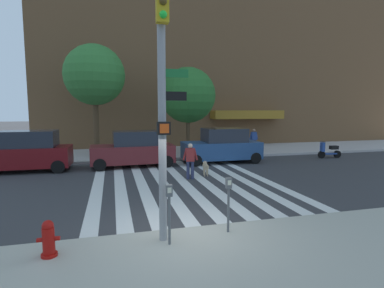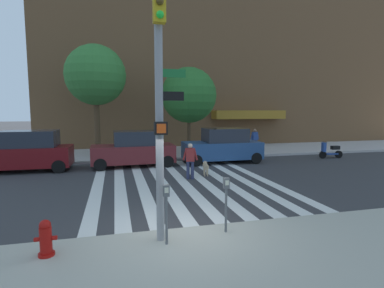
{
  "view_description": "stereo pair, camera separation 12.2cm",
  "coord_description": "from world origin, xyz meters",
  "px_view_note": "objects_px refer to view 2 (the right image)",
  "views": [
    {
      "loc": [
        -1.75,
        -7.26,
        3.14
      ],
      "look_at": [
        1.8,
        6.13,
        1.58
      ],
      "focal_mm": 28.35,
      "sensor_mm": 36.0,
      "label": 1
    },
    {
      "loc": [
        -1.63,
        -7.29,
        3.14
      ],
      "look_at": [
        1.8,
        6.13,
        1.58
      ],
      "focal_mm": 28.35,
      "sensor_mm": 36.0,
      "label": 2
    }
  ],
  "objects_px": {
    "street_tree_nearest": "(96,75)",
    "traffic_light_pole": "(160,93)",
    "parking_meter_curbside": "(166,206)",
    "parking_meter_second_along": "(226,197)",
    "street_tree_middle": "(189,95)",
    "pedestrian_dog_walker": "(190,159)",
    "fire_hydrant": "(46,238)",
    "parked_scooter": "(331,151)",
    "parked_car_near_curb": "(27,152)",
    "parked_car_third_in_line": "(223,146)",
    "dog_on_leash": "(206,166)",
    "parked_car_behind_first": "(134,150)",
    "pedestrian_bystander": "(255,139)"
  },
  "relations": [
    {
      "from": "street_tree_nearest",
      "to": "traffic_light_pole",
      "type": "bearing_deg",
      "value": -81.53
    },
    {
      "from": "parking_meter_curbside",
      "to": "parking_meter_second_along",
      "type": "height_order",
      "value": "same"
    },
    {
      "from": "street_tree_middle",
      "to": "pedestrian_dog_walker",
      "type": "distance_m",
      "value": 7.87
    },
    {
      "from": "fire_hydrant",
      "to": "street_tree_nearest",
      "type": "distance_m",
      "value": 14.89
    },
    {
      "from": "parking_meter_curbside",
      "to": "parked_scooter",
      "type": "bearing_deg",
      "value": 39.3
    },
    {
      "from": "parked_car_near_curb",
      "to": "parking_meter_curbside",
      "type": "bearing_deg",
      "value": -62.73
    },
    {
      "from": "traffic_light_pole",
      "to": "parked_car_third_in_line",
      "type": "relative_size",
      "value": 1.26
    },
    {
      "from": "parked_car_near_curb",
      "to": "street_tree_middle",
      "type": "distance_m",
      "value": 10.34
    },
    {
      "from": "street_tree_middle",
      "to": "dog_on_leash",
      "type": "bearing_deg",
      "value": -96.51
    },
    {
      "from": "traffic_light_pole",
      "to": "pedestrian_dog_walker",
      "type": "bearing_deg",
      "value": 70.52
    },
    {
      "from": "fire_hydrant",
      "to": "parked_car_third_in_line",
      "type": "distance_m",
      "value": 13.02
    },
    {
      "from": "street_tree_middle",
      "to": "dog_on_leash",
      "type": "xyz_separation_m",
      "value": [
        -0.73,
        -6.42,
        -3.69
      ]
    },
    {
      "from": "dog_on_leash",
      "to": "parked_car_behind_first",
      "type": "bearing_deg",
      "value": 134.61
    },
    {
      "from": "pedestrian_dog_walker",
      "to": "fire_hydrant",
      "type": "bearing_deg",
      "value": -125.25
    },
    {
      "from": "traffic_light_pole",
      "to": "parked_scooter",
      "type": "relative_size",
      "value": 3.55
    },
    {
      "from": "parked_scooter",
      "to": "parking_meter_curbside",
      "type": "bearing_deg",
      "value": -140.7
    },
    {
      "from": "parked_car_near_curb",
      "to": "parked_scooter",
      "type": "xyz_separation_m",
      "value": [
        18.05,
        -0.28,
        -0.54
      ]
    },
    {
      "from": "fire_hydrant",
      "to": "dog_on_leash",
      "type": "xyz_separation_m",
      "value": [
        5.64,
        7.27,
        -0.08
      ]
    },
    {
      "from": "traffic_light_pole",
      "to": "dog_on_leash",
      "type": "distance_m",
      "value": 8.41
    },
    {
      "from": "street_tree_middle",
      "to": "parked_car_behind_first",
      "type": "bearing_deg",
      "value": -141.02
    },
    {
      "from": "traffic_light_pole",
      "to": "parking_meter_second_along",
      "type": "height_order",
      "value": "traffic_light_pole"
    },
    {
      "from": "parked_car_third_in_line",
      "to": "dog_on_leash",
      "type": "distance_m",
      "value": 3.86
    },
    {
      "from": "parking_meter_curbside",
      "to": "street_tree_middle",
      "type": "relative_size",
      "value": 0.23
    },
    {
      "from": "parking_meter_curbside",
      "to": "parked_car_behind_first",
      "type": "bearing_deg",
      "value": 90.28
    },
    {
      "from": "street_tree_nearest",
      "to": "pedestrian_dog_walker",
      "type": "height_order",
      "value": "street_tree_nearest"
    },
    {
      "from": "parking_meter_second_along",
      "to": "parked_car_third_in_line",
      "type": "relative_size",
      "value": 0.3
    },
    {
      "from": "parked_scooter",
      "to": "street_tree_nearest",
      "type": "bearing_deg",
      "value": 165.34
    },
    {
      "from": "parked_car_behind_first",
      "to": "pedestrian_bystander",
      "type": "distance_m",
      "value": 9.22
    },
    {
      "from": "parked_car_behind_first",
      "to": "parked_car_third_in_line",
      "type": "relative_size",
      "value": 0.99
    },
    {
      "from": "parked_scooter",
      "to": "pedestrian_dog_walker",
      "type": "bearing_deg",
      "value": -161.16
    },
    {
      "from": "dog_on_leash",
      "to": "fire_hydrant",
      "type": "bearing_deg",
      "value": -127.81
    },
    {
      "from": "traffic_light_pole",
      "to": "parking_meter_second_along",
      "type": "distance_m",
      "value": 2.97
    },
    {
      "from": "parked_car_behind_first",
      "to": "street_tree_nearest",
      "type": "height_order",
      "value": "street_tree_nearest"
    },
    {
      "from": "parked_car_near_curb",
      "to": "parked_car_third_in_line",
      "type": "distance_m",
      "value": 10.64
    },
    {
      "from": "parked_car_near_curb",
      "to": "street_tree_nearest",
      "type": "bearing_deg",
      "value": 47.37
    },
    {
      "from": "parked_scooter",
      "to": "dog_on_leash",
      "type": "height_order",
      "value": "parked_scooter"
    },
    {
      "from": "parked_car_near_curb",
      "to": "street_tree_middle",
      "type": "bearing_deg",
      "value": 18.83
    },
    {
      "from": "parked_scooter",
      "to": "parked_car_third_in_line",
      "type": "bearing_deg",
      "value": 177.84
    },
    {
      "from": "parked_car_behind_first",
      "to": "pedestrian_bystander",
      "type": "height_order",
      "value": "parked_car_behind_first"
    },
    {
      "from": "parking_meter_second_along",
      "to": "parked_car_near_curb",
      "type": "relative_size",
      "value": 0.31
    },
    {
      "from": "parking_meter_curbside",
      "to": "street_tree_nearest",
      "type": "height_order",
      "value": "street_tree_nearest"
    },
    {
      "from": "parking_meter_second_along",
      "to": "parked_car_near_curb",
      "type": "bearing_deg",
      "value": 124.2
    },
    {
      "from": "street_tree_nearest",
      "to": "parked_scooter",
      "type": "bearing_deg",
      "value": -14.66
    },
    {
      "from": "street_tree_nearest",
      "to": "parking_meter_second_along",
      "type": "bearing_deg",
      "value": -75.1
    },
    {
      "from": "parking_meter_second_along",
      "to": "parked_car_third_in_line",
      "type": "height_order",
      "value": "parked_car_third_in_line"
    },
    {
      "from": "parked_scooter",
      "to": "street_tree_middle",
      "type": "relative_size",
      "value": 0.28
    },
    {
      "from": "parked_car_behind_first",
      "to": "parked_scooter",
      "type": "relative_size",
      "value": 2.8
    },
    {
      "from": "traffic_light_pole",
      "to": "parking_meter_curbside",
      "type": "relative_size",
      "value": 4.26
    },
    {
      "from": "street_tree_middle",
      "to": "pedestrian_bystander",
      "type": "height_order",
      "value": "street_tree_middle"
    },
    {
      "from": "pedestrian_bystander",
      "to": "traffic_light_pole",
      "type": "bearing_deg",
      "value": -123.52
    }
  ]
}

